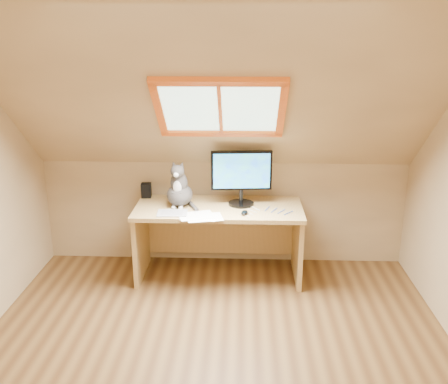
{
  "coord_description": "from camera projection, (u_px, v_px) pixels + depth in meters",
  "views": [
    {
      "loc": [
        0.18,
        -2.85,
        2.18
      ],
      "look_at": [
        0.03,
        1.0,
        0.95
      ],
      "focal_mm": 40.0,
      "sensor_mm": 36.0,
      "label": 1
    }
  ],
  "objects": [
    {
      "name": "monitor",
      "position": [
        241.0,
        174.0,
        4.45
      ],
      "size": [
        0.55,
        0.23,
        0.5
      ],
      "color": "black",
      "rests_on": "desk"
    },
    {
      "name": "cables",
      "position": [
        267.0,
        211.0,
        4.36
      ],
      "size": [
        0.51,
        0.26,
        0.01
      ],
      "color": "silver",
      "rests_on": "desk"
    },
    {
      "name": "graphics_tablet",
      "position": [
        172.0,
        213.0,
        4.31
      ],
      "size": [
        0.27,
        0.2,
        0.01
      ],
      "primitive_type": "cube",
      "rotation": [
        0.0,
        0.0,
        0.05
      ],
      "color": "#B2B2B7",
      "rests_on": "desk"
    },
    {
      "name": "desk_speaker",
      "position": [
        146.0,
        190.0,
        4.74
      ],
      "size": [
        0.1,
        0.1,
        0.13
      ],
      "primitive_type": "cube",
      "rotation": [
        0.0,
        0.0,
        0.09
      ],
      "color": "black",
      "rests_on": "desk"
    },
    {
      "name": "mouse",
      "position": [
        245.0,
        213.0,
        4.3
      ],
      "size": [
        0.07,
        0.11,
        0.03
      ],
      "primitive_type": "ellipsoid",
      "rotation": [
        0.0,
        0.0,
        -0.18
      ],
      "color": "black",
      "rests_on": "desk"
    },
    {
      "name": "desk",
      "position": [
        219.0,
        226.0,
        4.62
      ],
      "size": [
        1.51,
        0.66,
        0.69
      ],
      "color": "tan",
      "rests_on": "ground"
    },
    {
      "name": "papers",
      "position": [
        201.0,
        216.0,
        4.25
      ],
      "size": [
        0.35,
        0.3,
        0.01
      ],
      "color": "white",
      "rests_on": "desk"
    },
    {
      "name": "ground",
      "position": [
        214.0,
        369.0,
        3.39
      ],
      "size": [
        3.5,
        3.5,
        0.0
      ],
      "primitive_type": "plane",
      "color": "brown",
      "rests_on": "ground"
    },
    {
      "name": "cat",
      "position": [
        179.0,
        190.0,
        4.47
      ],
      "size": [
        0.26,
        0.3,
        0.43
      ],
      "color": "#46403E",
      "rests_on": "desk"
    },
    {
      "name": "room_shell",
      "position": [
        211.0,
        170.0,
        2.86
      ],
      "size": [
        3.52,
        3.52,
        2.41
      ],
      "color": "tan",
      "rests_on": "ground"
    }
  ]
}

